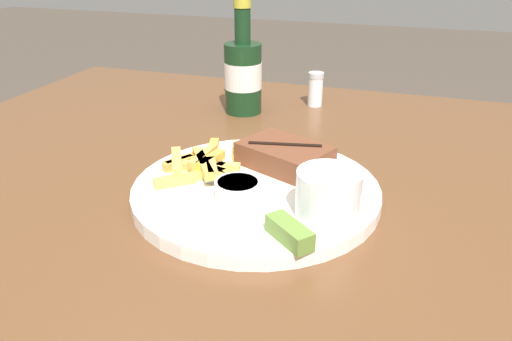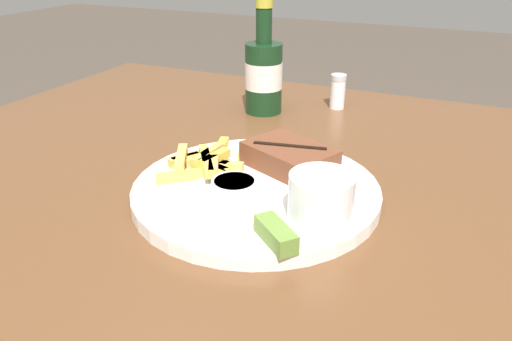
{
  "view_description": "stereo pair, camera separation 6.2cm",
  "coord_description": "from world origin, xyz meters",
  "px_view_note": "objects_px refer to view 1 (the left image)",
  "views": [
    {
      "loc": [
        0.17,
        -0.53,
        1.03
      ],
      "look_at": [
        0.0,
        0.0,
        0.77
      ],
      "focal_mm": 35.0,
      "sensor_mm": 36.0,
      "label": 1
    },
    {
      "loc": [
        0.23,
        -0.51,
        1.03
      ],
      "look_at": [
        0.0,
        0.0,
        0.77
      ],
      "focal_mm": 35.0,
      "sensor_mm": 36.0,
      "label": 2
    }
  ],
  "objects_px": {
    "dinner_plate": "(256,191)",
    "pickle_spear": "(289,232)",
    "steak_portion": "(285,155)",
    "fork_utensil": "(192,179)",
    "beer_bottle": "(243,73)",
    "salt_shaker": "(315,89)",
    "dipping_sauce_cup": "(238,190)",
    "coleslaw_cup": "(329,191)"
  },
  "relations": [
    {
      "from": "coleslaw_cup",
      "to": "pickle_spear",
      "type": "bearing_deg",
      "value": -113.42
    },
    {
      "from": "coleslaw_cup",
      "to": "pickle_spear",
      "type": "height_order",
      "value": "coleslaw_cup"
    },
    {
      "from": "dinner_plate",
      "to": "pickle_spear",
      "type": "xyz_separation_m",
      "value": [
        0.07,
        -0.11,
        0.02
      ]
    },
    {
      "from": "dipping_sauce_cup",
      "to": "salt_shaker",
      "type": "relative_size",
      "value": 0.83
    },
    {
      "from": "steak_portion",
      "to": "fork_utensil",
      "type": "xyz_separation_m",
      "value": [
        -0.1,
        -0.08,
        -0.01
      ]
    },
    {
      "from": "dinner_plate",
      "to": "steak_portion",
      "type": "bearing_deg",
      "value": 74.04
    },
    {
      "from": "steak_portion",
      "to": "fork_utensil",
      "type": "height_order",
      "value": "steak_portion"
    },
    {
      "from": "dinner_plate",
      "to": "steak_portion",
      "type": "distance_m",
      "value": 0.07
    },
    {
      "from": "fork_utensil",
      "to": "salt_shaker",
      "type": "xyz_separation_m",
      "value": [
        0.07,
        0.41,
        0.01
      ]
    },
    {
      "from": "fork_utensil",
      "to": "salt_shaker",
      "type": "relative_size",
      "value": 2.06
    },
    {
      "from": "steak_portion",
      "to": "beer_bottle",
      "type": "relative_size",
      "value": 0.67
    },
    {
      "from": "dipping_sauce_cup",
      "to": "fork_utensil",
      "type": "relative_size",
      "value": 0.4
    },
    {
      "from": "dinner_plate",
      "to": "salt_shaker",
      "type": "xyz_separation_m",
      "value": [
        -0.01,
        0.39,
        0.02
      ]
    },
    {
      "from": "salt_shaker",
      "to": "dipping_sauce_cup",
      "type": "bearing_deg",
      "value": -89.83
    },
    {
      "from": "dipping_sauce_cup",
      "to": "salt_shaker",
      "type": "bearing_deg",
      "value": 90.17
    },
    {
      "from": "dinner_plate",
      "to": "dipping_sauce_cup",
      "type": "bearing_deg",
      "value": -100.56
    },
    {
      "from": "salt_shaker",
      "to": "fork_utensil",
      "type": "bearing_deg",
      "value": -99.98
    },
    {
      "from": "dipping_sauce_cup",
      "to": "coleslaw_cup",
      "type": "bearing_deg",
      "value": -1.29
    },
    {
      "from": "steak_portion",
      "to": "salt_shaker",
      "type": "xyz_separation_m",
      "value": [
        -0.03,
        0.33,
        -0.0
      ]
    },
    {
      "from": "dipping_sauce_cup",
      "to": "dinner_plate",
      "type": "bearing_deg",
      "value": 79.44
    },
    {
      "from": "coleslaw_cup",
      "to": "salt_shaker",
      "type": "relative_size",
      "value": 1.11
    },
    {
      "from": "fork_utensil",
      "to": "beer_bottle",
      "type": "bearing_deg",
      "value": 88.5
    },
    {
      "from": "pickle_spear",
      "to": "salt_shaker",
      "type": "relative_size",
      "value": 0.91
    },
    {
      "from": "dipping_sauce_cup",
      "to": "pickle_spear",
      "type": "xyz_separation_m",
      "value": [
        0.08,
        -0.06,
        -0.0
      ]
    },
    {
      "from": "beer_bottle",
      "to": "dipping_sauce_cup",
      "type": "bearing_deg",
      "value": -71.35
    },
    {
      "from": "dipping_sauce_cup",
      "to": "fork_utensil",
      "type": "distance_m",
      "value": 0.08
    },
    {
      "from": "dinner_plate",
      "to": "dipping_sauce_cup",
      "type": "distance_m",
      "value": 0.05
    },
    {
      "from": "dinner_plate",
      "to": "fork_utensil",
      "type": "xyz_separation_m",
      "value": [
        -0.08,
        -0.01,
        0.01
      ]
    },
    {
      "from": "coleslaw_cup",
      "to": "beer_bottle",
      "type": "bearing_deg",
      "value": 122.31
    },
    {
      "from": "dinner_plate",
      "to": "steak_portion",
      "type": "relative_size",
      "value": 2.27
    },
    {
      "from": "steak_portion",
      "to": "coleslaw_cup",
      "type": "bearing_deg",
      "value": -54.44
    },
    {
      "from": "dipping_sauce_cup",
      "to": "salt_shaker",
      "type": "height_order",
      "value": "salt_shaker"
    },
    {
      "from": "dinner_plate",
      "to": "coleslaw_cup",
      "type": "height_order",
      "value": "coleslaw_cup"
    },
    {
      "from": "dinner_plate",
      "to": "pickle_spear",
      "type": "distance_m",
      "value": 0.13
    },
    {
      "from": "coleslaw_cup",
      "to": "fork_utensil",
      "type": "bearing_deg",
      "value": 169.9
    },
    {
      "from": "dinner_plate",
      "to": "coleslaw_cup",
      "type": "relative_size",
      "value": 4.31
    },
    {
      "from": "fork_utensil",
      "to": "salt_shaker",
      "type": "bearing_deg",
      "value": 70.19
    },
    {
      "from": "coleslaw_cup",
      "to": "pickle_spear",
      "type": "distance_m",
      "value": 0.07
    },
    {
      "from": "beer_bottle",
      "to": "coleslaw_cup",
      "type": "bearing_deg",
      "value": -57.69
    },
    {
      "from": "coleslaw_cup",
      "to": "salt_shaker",
      "type": "height_order",
      "value": "coleslaw_cup"
    },
    {
      "from": "beer_bottle",
      "to": "pickle_spear",
      "type": "bearing_deg",
      "value": -64.59
    },
    {
      "from": "beer_bottle",
      "to": "salt_shaker",
      "type": "distance_m",
      "value": 0.15
    }
  ]
}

